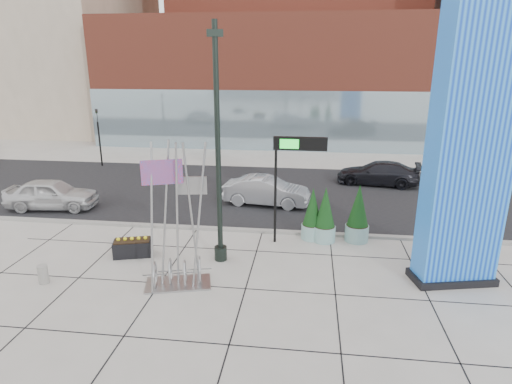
# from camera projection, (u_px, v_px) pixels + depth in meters

# --- Properties ---
(ground) EXTENTS (160.00, 160.00, 0.00)m
(ground) POSITION_uv_depth(u_px,v_px,m) (222.00, 273.00, 15.52)
(ground) COLOR #9E9991
(ground) RESTS_ON ground
(street_asphalt) EXTENTS (80.00, 12.00, 0.02)m
(street_asphalt) POSITION_uv_depth(u_px,v_px,m) (257.00, 192.00, 24.99)
(street_asphalt) COLOR black
(street_asphalt) RESTS_ON ground
(curb_edge) EXTENTS (80.00, 0.30, 0.12)m
(curb_edge) POSITION_uv_depth(u_px,v_px,m) (240.00, 230.00, 19.29)
(curb_edge) COLOR gray
(curb_edge) RESTS_ON ground
(tower_podium) EXTENTS (34.00, 10.00, 11.00)m
(tower_podium) POSITION_uv_depth(u_px,v_px,m) (290.00, 81.00, 39.35)
(tower_podium) COLOR #973E2C
(tower_podium) RESTS_ON ground
(tower_glass_front) EXTENTS (34.00, 0.60, 5.00)m
(tower_glass_front) POSITION_uv_depth(u_px,v_px,m) (287.00, 121.00, 35.69)
(tower_glass_front) COLOR #8CA5B2
(tower_glass_front) RESTS_ON ground
(blue_pylon) EXTENTS (2.98, 1.82, 9.25)m
(blue_pylon) POSITION_uv_depth(u_px,v_px,m) (469.00, 156.00, 13.68)
(blue_pylon) COLOR blue
(blue_pylon) RESTS_ON ground
(lamp_post) EXTENTS (0.59, 0.48, 8.69)m
(lamp_post) POSITION_uv_depth(u_px,v_px,m) (218.00, 171.00, 15.52)
(lamp_post) COLOR black
(lamp_post) RESTS_ON ground
(public_art_sculpture) EXTENTS (2.41, 1.63, 5.01)m
(public_art_sculpture) POSITION_uv_depth(u_px,v_px,m) (177.00, 250.00, 14.34)
(public_art_sculpture) COLOR #A5A7AA
(public_art_sculpture) RESTS_ON ground
(concrete_bollard) EXTENTS (0.34, 0.34, 0.66)m
(concrete_bollard) POSITION_uv_depth(u_px,v_px,m) (43.00, 274.00, 14.74)
(concrete_bollard) COLOR gray
(concrete_bollard) RESTS_ON ground
(overhead_street_sign) EXTENTS (2.13, 0.23, 4.52)m
(overhead_street_sign) POSITION_uv_depth(u_px,v_px,m) (295.00, 153.00, 16.96)
(overhead_street_sign) COLOR black
(overhead_street_sign) RESTS_ON ground
(round_planter_east) EXTENTS (1.00, 1.00, 2.49)m
(round_planter_east) POSITION_uv_depth(u_px,v_px,m) (358.00, 215.00, 17.97)
(round_planter_east) COLOR #83B0AD
(round_planter_east) RESTS_ON ground
(round_planter_mid) EXTENTS (0.91, 0.91, 2.27)m
(round_planter_mid) POSITION_uv_depth(u_px,v_px,m) (312.00, 215.00, 18.23)
(round_planter_mid) COLOR #83B0AD
(round_planter_mid) RESTS_ON ground
(round_planter_west) EXTENTS (0.95, 0.95, 2.38)m
(round_planter_west) POSITION_uv_depth(u_px,v_px,m) (325.00, 216.00, 17.96)
(round_planter_west) COLOR #83B0AD
(round_planter_west) RESTS_ON ground
(box_planter_north) EXTENTS (1.59, 1.09, 0.80)m
(box_planter_north) POSITION_uv_depth(u_px,v_px,m) (133.00, 247.00, 16.82)
(box_planter_north) COLOR black
(box_planter_north) RESTS_ON ground
(car_white_west) EXTENTS (4.73, 2.32, 1.55)m
(car_white_west) POSITION_uv_depth(u_px,v_px,m) (52.00, 194.00, 22.01)
(car_white_west) COLOR silver
(car_white_west) RESTS_ON ground
(car_silver_mid) EXTENTS (4.69, 2.09, 1.50)m
(car_silver_mid) POSITION_uv_depth(u_px,v_px,m) (266.00, 191.00, 22.63)
(car_silver_mid) COLOR #9E9FA5
(car_silver_mid) RESTS_ON ground
(car_dark_east) EXTENTS (5.18, 2.76, 1.43)m
(car_dark_east) POSITION_uv_depth(u_px,v_px,m) (378.00, 173.00, 26.32)
(car_dark_east) COLOR black
(car_dark_east) RESTS_ON ground
(traffic_signal) EXTENTS (0.15, 0.18, 4.10)m
(traffic_signal) POSITION_uv_depth(u_px,v_px,m) (99.00, 134.00, 30.50)
(traffic_signal) COLOR black
(traffic_signal) RESTS_ON ground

